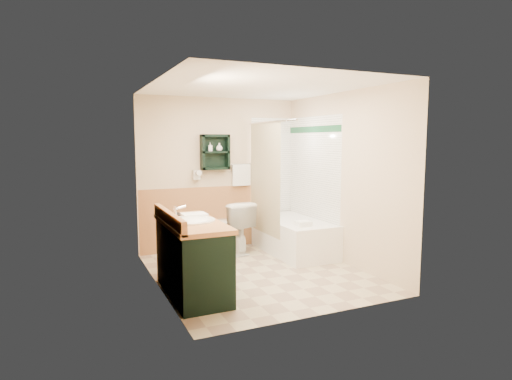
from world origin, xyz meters
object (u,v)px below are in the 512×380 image
object	(u,v)px
toilet	(231,227)
soap_bottle_b	(219,148)
soap_bottle_a	(210,149)
bathtub	(294,236)
vanity_book	(168,207)
hair_dryer	(196,175)
vanity	(192,258)
wall_shelf	(215,152)

from	to	relation	value
toilet	soap_bottle_b	distance (m)	1.25
toilet	soap_bottle_a	distance (m)	1.25
bathtub	soap_bottle_a	size ratio (longest dim) A/B	11.35
vanity_book	bathtub	bearing A→B (deg)	14.04
vanity_book	soap_bottle_a	xyz separation A→B (m)	(0.98, 1.37, 0.65)
hair_dryer	soap_bottle_b	xyz separation A→B (m)	(0.37, -0.03, 0.41)
vanity	toilet	xyz separation A→B (m)	(1.05, 1.53, -0.02)
wall_shelf	soap_bottle_b	bearing A→B (deg)	-4.30
hair_dryer	vanity_book	bearing A→B (deg)	-118.55
hair_dryer	toilet	bearing A→B (deg)	-33.57
vanity	soap_bottle_b	distance (m)	2.36
wall_shelf	soap_bottle_a	distance (m)	0.09
vanity_book	toilet	bearing A→B (deg)	38.64
bathtub	toilet	size ratio (longest dim) A/B	1.86
wall_shelf	vanity	xyz separation A→B (m)	(-0.89, -1.80, -1.13)
soap_bottle_b	vanity_book	bearing A→B (deg)	-129.49
wall_shelf	vanity	size ratio (longest dim) A/B	0.42
hair_dryer	soap_bottle_a	world-z (taller)	soap_bottle_a
hair_dryer	soap_bottle_b	distance (m)	0.55
hair_dryer	vanity	bearing A→B (deg)	-108.05
vanity	soap_bottle_a	bearing A→B (deg)	65.64
bathtub	soap_bottle_a	distance (m)	1.87
vanity	soap_bottle_b	xyz separation A→B (m)	(0.96, 1.80, 1.20)
toilet	soap_bottle_b	world-z (taller)	soap_bottle_b
vanity	vanity_book	distance (m)	0.70
wall_shelf	bathtub	size ratio (longest dim) A/B	0.37
soap_bottle_a	vanity_book	bearing A→B (deg)	-125.59
bathtub	soap_bottle_a	world-z (taller)	soap_bottle_a
bathtub	toilet	world-z (taller)	toilet
hair_dryer	soap_bottle_a	bearing A→B (deg)	-7.83
toilet	soap_bottle_a	bearing A→B (deg)	-58.89
toilet	soap_bottle_b	xyz separation A→B (m)	(-0.09, 0.27, 1.22)
bathtub	vanity_book	world-z (taller)	vanity_book
vanity	vanity_book	size ratio (longest dim) A/B	6.11
vanity	toilet	bearing A→B (deg)	55.56
bathtub	vanity_book	size ratio (longest dim) A/B	6.93
bathtub	vanity_book	bearing A→B (deg)	-162.44
vanity_book	wall_shelf	bearing A→B (deg)	48.79
vanity_book	soap_bottle_a	bearing A→B (deg)	50.89
soap_bottle_a	soap_bottle_b	distance (m)	0.15
hair_dryer	toilet	world-z (taller)	hair_dryer
soap_bottle_b	bathtub	bearing A→B (deg)	-36.42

